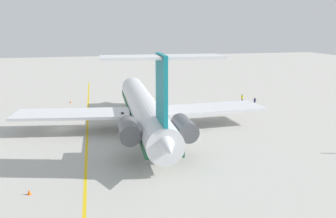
{
  "coord_description": "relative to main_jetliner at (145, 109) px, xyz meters",
  "views": [
    {
      "loc": [
        59.98,
        2.38,
        16.34
      ],
      "look_at": [
        3.28,
        16.72,
        3.13
      ],
      "focal_mm": 39.76,
      "sensor_mm": 36.0,
      "label": 1
    }
  ],
  "objects": [
    {
      "name": "ground",
      "position": [
        -4.56,
        -12.64,
        -3.63
      ],
      "size": [
        289.31,
        289.31,
        0.0
      ],
      "primitive_type": "plane",
      "color": "#B7B5AD"
    },
    {
      "name": "main_jetliner",
      "position": [
        0.0,
        0.0,
        0.0
      ],
      "size": [
        45.75,
        40.57,
        13.32
      ],
      "rotation": [
        0.0,
        0.0,
        3.08
      ],
      "color": "silver",
      "rests_on": "ground"
    },
    {
      "name": "ground_crew_near_nose",
      "position": [
        -13.33,
        25.71,
        -2.54
      ],
      "size": [
        0.28,
        0.39,
        1.73
      ],
      "rotation": [
        0.0,
        0.0,
        5.77
      ],
      "color": "black",
      "rests_on": "ground"
    },
    {
      "name": "ground_crew_portside",
      "position": [
        -16.87,
        24.53,
        -2.47
      ],
      "size": [
        0.29,
        0.45,
        1.83
      ],
      "rotation": [
        0.0,
        0.0,
        2.86
      ],
      "color": "black",
      "rests_on": "ground"
    },
    {
      "name": "safety_cone_nose",
      "position": [
        19.18,
        -15.23,
        -3.36
      ],
      "size": [
        0.4,
        0.4,
        0.55
      ],
      "primitive_type": "cone",
      "color": "#EA590F",
      "rests_on": "ground"
    },
    {
      "name": "safety_cone_wingtip",
      "position": [
        -25.65,
        -11.43,
        -3.36
      ],
      "size": [
        0.4,
        0.4,
        0.55
      ],
      "primitive_type": "cone",
      "color": "#EA590F",
      "rests_on": "ground"
    },
    {
      "name": "taxiway_centreline",
      "position": [
        -1.28,
        -8.86,
        -3.63
      ],
      "size": [
        107.13,
        5.49,
        0.01
      ],
      "primitive_type": "cube",
      "rotation": [
        0.0,
        0.0,
        3.09
      ],
      "color": "gold",
      "rests_on": "ground"
    }
  ]
}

